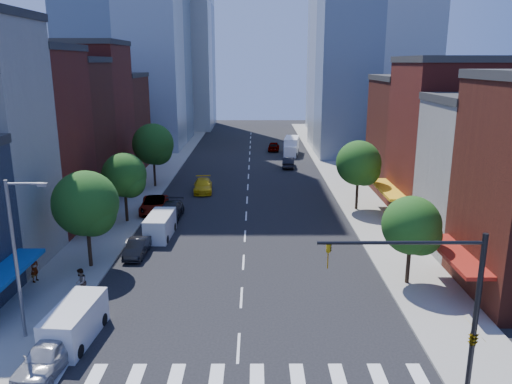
# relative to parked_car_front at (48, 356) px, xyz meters

# --- Properties ---
(ground) EXTENTS (220.00, 220.00, 0.00)m
(ground) POSITION_rel_parked_car_front_xyz_m (9.50, 1.95, -0.80)
(ground) COLOR black
(ground) RESTS_ON ground
(sidewalk_left) EXTENTS (5.00, 120.00, 0.15)m
(sidewalk_left) POSITION_rel_parked_car_front_xyz_m (-3.00, 41.95, -0.72)
(sidewalk_left) COLOR gray
(sidewalk_left) RESTS_ON ground
(sidewalk_right) EXTENTS (5.00, 120.00, 0.15)m
(sidewalk_right) POSITION_rel_parked_car_front_xyz_m (22.00, 41.95, -0.72)
(sidewalk_right) COLOR gray
(sidewalk_right) RESTS_ON ground
(crosswalk) EXTENTS (19.00, 3.00, 0.01)m
(crosswalk) POSITION_rel_parked_car_front_xyz_m (9.50, -1.05, -0.79)
(crosswalk) COLOR silver
(crosswalk) RESTS_ON ground
(bldg_left_2) EXTENTS (12.00, 9.00, 16.00)m
(bldg_left_2) POSITION_rel_parked_car_front_xyz_m (-11.50, 22.45, 7.20)
(bldg_left_2) COLOR maroon
(bldg_left_2) RESTS_ON ground
(bldg_left_3) EXTENTS (12.00, 8.00, 15.00)m
(bldg_left_3) POSITION_rel_parked_car_front_xyz_m (-11.50, 30.95, 6.70)
(bldg_left_3) COLOR #4C1B13
(bldg_left_3) RESTS_ON ground
(bldg_left_4) EXTENTS (12.00, 9.00, 17.00)m
(bldg_left_4) POSITION_rel_parked_car_front_xyz_m (-11.50, 39.45, 7.70)
(bldg_left_4) COLOR maroon
(bldg_left_4) RESTS_ON ground
(bldg_left_5) EXTENTS (12.00, 10.00, 13.00)m
(bldg_left_5) POSITION_rel_parked_car_front_xyz_m (-11.50, 48.95, 5.70)
(bldg_left_5) COLOR #4C1B13
(bldg_left_5) RESTS_ON ground
(bldg_right_1) EXTENTS (12.00, 8.00, 12.00)m
(bldg_right_1) POSITION_rel_parked_car_front_xyz_m (30.50, 16.95, 5.20)
(bldg_right_1) COLOR beige
(bldg_right_1) RESTS_ON ground
(bldg_right_2) EXTENTS (12.00, 10.00, 15.00)m
(bldg_right_2) POSITION_rel_parked_car_front_xyz_m (30.50, 25.95, 6.70)
(bldg_right_2) COLOR maroon
(bldg_right_2) RESTS_ON ground
(bldg_right_3) EXTENTS (12.00, 10.00, 13.00)m
(bldg_right_3) POSITION_rel_parked_car_front_xyz_m (30.50, 35.95, 5.70)
(bldg_right_3) COLOR #4C1B13
(bldg_right_3) RESTS_ON ground
(tower_far_w) EXTENTS (18.00, 18.00, 56.00)m
(tower_far_w) POSITION_rel_parked_car_front_xyz_m (-8.50, 96.95, 27.20)
(tower_far_w) COLOR #9EA5AD
(tower_far_w) RESTS_ON ground
(traffic_signal) EXTENTS (7.24, 2.24, 8.00)m
(traffic_signal) POSITION_rel_parked_car_front_xyz_m (19.44, -2.55, 3.36)
(traffic_signal) COLOR black
(traffic_signal) RESTS_ON sidewalk_right
(streetlight) EXTENTS (2.25, 0.25, 9.00)m
(streetlight) POSITION_rel_parked_car_front_xyz_m (-2.31, 2.95, 4.48)
(streetlight) COLOR slate
(streetlight) RESTS_ON sidewalk_left
(tree_left_near) EXTENTS (4.80, 4.80, 7.30)m
(tree_left_near) POSITION_rel_parked_car_front_xyz_m (-1.85, 12.87, 4.07)
(tree_left_near) COLOR black
(tree_left_near) RESTS_ON sidewalk_left
(tree_left_mid) EXTENTS (4.20, 4.20, 6.65)m
(tree_left_mid) POSITION_rel_parked_car_front_xyz_m (-1.85, 23.87, 3.73)
(tree_left_mid) COLOR black
(tree_left_mid) RESTS_ON sidewalk_left
(tree_left_far) EXTENTS (5.00, 5.00, 7.75)m
(tree_left_far) POSITION_rel_parked_car_front_xyz_m (-1.85, 37.87, 4.40)
(tree_left_far) COLOR black
(tree_left_far) RESTS_ON sidewalk_left
(tree_right_near) EXTENTS (4.00, 4.00, 6.20)m
(tree_right_near) POSITION_rel_parked_car_front_xyz_m (21.15, 9.87, 3.39)
(tree_right_near) COLOR black
(tree_right_near) RESTS_ON sidewalk_right
(tree_right_far) EXTENTS (4.60, 4.60, 7.20)m
(tree_right_far) POSITION_rel_parked_car_front_xyz_m (21.15, 27.87, 4.07)
(tree_right_far) COLOR black
(tree_right_far) RESTS_ON sidewalk_right
(parked_car_front) EXTENTS (2.44, 4.88, 1.60)m
(parked_car_front) POSITION_rel_parked_car_front_xyz_m (0.00, 0.00, 0.00)
(parked_car_front) COLOR #A4A5A9
(parked_car_front) RESTS_ON ground
(parked_car_second) EXTENTS (1.51, 4.12, 1.35)m
(parked_car_second) POSITION_rel_parked_car_front_xyz_m (0.96, 15.33, -0.12)
(parked_car_second) COLOR black
(parked_car_second) RESTS_ON ground
(parked_car_third) EXTENTS (3.24, 6.05, 1.61)m
(parked_car_third) POSITION_rel_parked_car_front_xyz_m (0.00, 27.24, 0.01)
(parked_car_third) COLOR #999999
(parked_car_third) RESTS_ON ground
(parked_car_rear) EXTENTS (2.34, 5.42, 1.55)m
(parked_car_rear) POSITION_rel_parked_car_front_xyz_m (2.00, 25.16, -0.02)
(parked_car_rear) COLOR black
(parked_car_rear) RESTS_ON ground
(cargo_van_near) EXTENTS (2.38, 5.07, 2.10)m
(cargo_van_near) POSITION_rel_parked_car_front_xyz_m (0.40, 2.69, 0.24)
(cargo_van_near) COLOR silver
(cargo_van_near) RESTS_ON ground
(cargo_van_far) EXTENTS (2.15, 4.96, 2.08)m
(cargo_van_far) POSITION_rel_parked_car_front_xyz_m (2.00, 19.69, 0.23)
(cargo_van_far) COLOR silver
(cargo_van_far) RESTS_ON ground
(taxi) EXTENTS (2.56, 5.42, 1.53)m
(taxi) POSITION_rel_parked_car_front_xyz_m (4.17, 35.63, -0.03)
(taxi) COLOR #E0B50B
(taxi) RESTS_ON ground
(traffic_car_oncoming) EXTENTS (2.05, 4.88, 1.57)m
(traffic_car_oncoming) POSITION_rel_parked_car_front_xyz_m (15.31, 49.90, -0.01)
(traffic_car_oncoming) COLOR black
(traffic_car_oncoming) RESTS_ON ground
(traffic_car_far) EXTENTS (2.24, 4.78, 1.58)m
(traffic_car_far) POSITION_rel_parked_car_front_xyz_m (13.66, 64.10, -0.01)
(traffic_car_far) COLOR #999999
(traffic_car_far) RESTS_ON ground
(box_truck) EXTENTS (3.02, 7.37, 2.88)m
(box_truck) POSITION_rel_parked_car_front_xyz_m (16.46, 60.21, 0.56)
(box_truck) COLOR white
(box_truck) RESTS_ON ground
(pedestrian_near) EXTENTS (0.60, 0.79, 1.97)m
(pedestrian_near) POSITION_rel_parked_car_front_xyz_m (-5.00, 10.18, 0.34)
(pedestrian_near) COLOR #999999
(pedestrian_near) RESTS_ON sidewalk_left
(pedestrian_far) EXTENTS (0.75, 0.95, 1.90)m
(pedestrian_far) POSITION_rel_parked_car_front_xyz_m (-1.00, 7.92, 0.30)
(pedestrian_far) COLOR #999999
(pedestrian_far) RESTS_ON sidewalk_left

